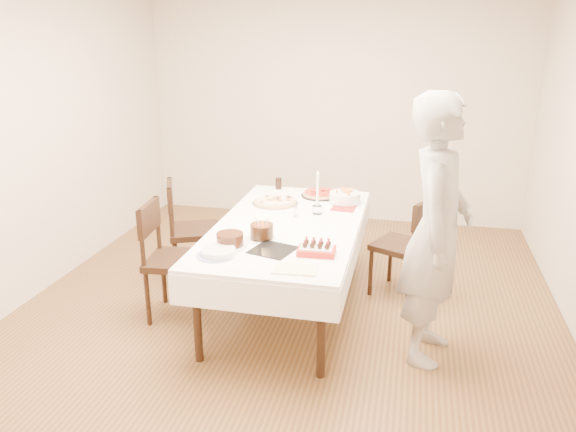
% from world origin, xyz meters
% --- Properties ---
extents(floor, '(5.00, 5.00, 0.00)m').
position_xyz_m(floor, '(0.00, 0.00, 0.00)').
color(floor, '#53361C').
rests_on(floor, ground).
extents(wall_back, '(4.50, 0.04, 2.70)m').
position_xyz_m(wall_back, '(0.00, 2.50, 1.35)').
color(wall_back, beige).
rests_on(wall_back, floor).
extents(wall_front, '(4.50, 0.04, 2.70)m').
position_xyz_m(wall_front, '(0.00, -2.50, 1.35)').
color(wall_front, beige).
rests_on(wall_front, floor).
extents(wall_left, '(0.04, 5.00, 2.70)m').
position_xyz_m(wall_left, '(-2.25, 0.00, 1.35)').
color(wall_left, beige).
rests_on(wall_left, floor).
extents(dining_table, '(1.75, 2.39, 0.75)m').
position_xyz_m(dining_table, '(-0.01, 0.03, 0.38)').
color(dining_table, white).
rests_on(dining_table, floor).
extents(chair_right_savory, '(0.62, 0.62, 0.91)m').
position_xyz_m(chair_right_savory, '(0.90, 0.49, 0.46)').
color(chair_right_savory, black).
rests_on(chair_right_savory, floor).
extents(chair_left_savory, '(0.65, 0.65, 0.96)m').
position_xyz_m(chair_left_savory, '(-0.98, 0.39, 0.48)').
color(chair_left_savory, black).
rests_on(chair_left_savory, floor).
extents(chair_left_dessert, '(0.54, 0.54, 0.97)m').
position_xyz_m(chair_left_dessert, '(-0.86, -0.30, 0.49)').
color(chair_left_dessert, black).
rests_on(chair_left_dessert, floor).
extents(person, '(0.56, 0.76, 1.90)m').
position_xyz_m(person, '(1.14, -0.44, 0.95)').
color(person, '#9E9A95').
rests_on(person, floor).
extents(pizza_white, '(0.49, 0.49, 0.04)m').
position_xyz_m(pizza_white, '(-0.24, 0.52, 0.77)').
color(pizza_white, beige).
rests_on(pizza_white, dining_table).
extents(pizza_pepperoni, '(0.42, 0.42, 0.04)m').
position_xyz_m(pizza_pepperoni, '(0.11, 0.86, 0.77)').
color(pizza_pepperoni, red).
rests_on(pizza_pepperoni, dining_table).
extents(red_placemat, '(0.22, 0.22, 0.01)m').
position_xyz_m(red_placemat, '(0.38, 0.54, 0.75)').
color(red_placemat, '#B21E1E').
rests_on(red_placemat, dining_table).
extents(pasta_bowl, '(0.34, 0.34, 0.09)m').
position_xyz_m(pasta_bowl, '(0.37, 0.70, 0.80)').
color(pasta_bowl, white).
rests_on(pasta_bowl, dining_table).
extents(taper_candle, '(0.10, 0.10, 0.38)m').
position_xyz_m(taper_candle, '(0.18, 0.34, 0.94)').
color(taper_candle, white).
rests_on(taper_candle, dining_table).
extents(shaker_pair, '(0.08, 0.08, 0.08)m').
position_xyz_m(shaker_pair, '(0.01, 0.21, 0.79)').
color(shaker_pair, white).
rests_on(shaker_pair, dining_table).
extents(cola_glass, '(0.08, 0.08, 0.11)m').
position_xyz_m(cola_glass, '(-0.33, 1.02, 0.81)').
color(cola_glass, black).
rests_on(cola_glass, dining_table).
extents(layer_cake, '(0.31, 0.31, 0.10)m').
position_xyz_m(layer_cake, '(-0.32, -0.54, 0.80)').
color(layer_cake, '#381A0E').
rests_on(layer_cake, dining_table).
extents(cake_board, '(0.36, 0.36, 0.01)m').
position_xyz_m(cake_board, '(0.01, -0.55, 0.75)').
color(cake_board, black).
rests_on(cake_board, dining_table).
extents(birthday_cake, '(0.21, 0.21, 0.17)m').
position_xyz_m(birthday_cake, '(-0.13, -0.33, 0.84)').
color(birthday_cake, '#331C0D').
rests_on(birthday_cake, dining_table).
extents(strawberry_box, '(0.27, 0.19, 0.07)m').
position_xyz_m(strawberry_box, '(0.33, -0.55, 0.78)').
color(strawberry_box, '#B11D14').
rests_on(strawberry_box, dining_table).
extents(box_lid, '(0.30, 0.21, 0.02)m').
position_xyz_m(box_lid, '(0.23, -0.85, 0.75)').
color(box_lid, beige).
rests_on(box_lid, dining_table).
extents(plate_stack, '(0.30, 0.30, 0.05)m').
position_xyz_m(plate_stack, '(-0.34, -0.72, 0.78)').
color(plate_stack, white).
rests_on(plate_stack, dining_table).
extents(china_plate, '(0.29, 0.29, 0.01)m').
position_xyz_m(china_plate, '(-0.36, -0.74, 0.76)').
color(china_plate, white).
rests_on(china_plate, dining_table).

